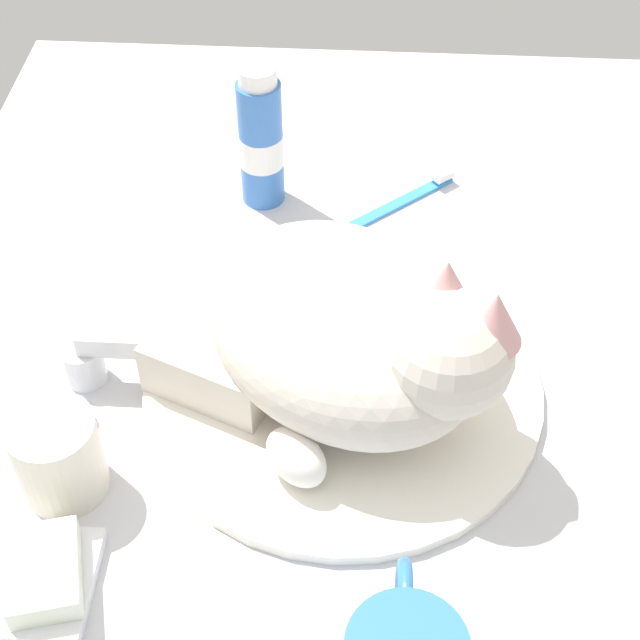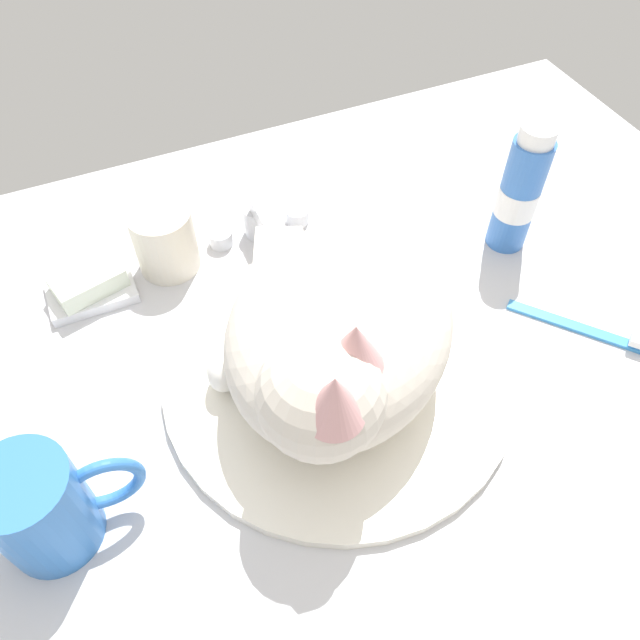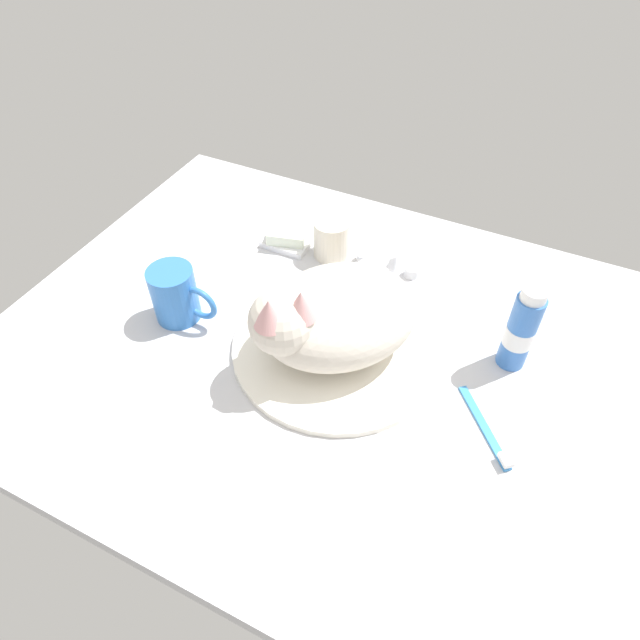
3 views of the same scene
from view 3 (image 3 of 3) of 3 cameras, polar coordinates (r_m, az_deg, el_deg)
The scene contains 10 objects.
ground_plane at distance 91.65cm, azimuth 1.77°, elevation -3.50°, with size 110.00×82.50×3.00cm, color silver.
sink_basin at distance 90.11cm, azimuth 1.80°, elevation -2.65°, with size 33.69×33.69×1.09cm, color white.
faucet at distance 102.70cm, azimuth 6.65°, elevation 5.90°, with size 12.33×10.80×5.76cm.
cat at distance 84.39cm, azimuth 1.02°, elevation 0.48°, with size 31.07×32.48×16.36cm.
coffee_mug at distance 95.06cm, azimuth -14.39°, elevation 2.50°, with size 11.97×7.54×9.76cm.
rinse_cup at distance 105.38cm, azimuth 1.17°, elevation 8.26°, with size 6.70×6.70×7.49cm.
soap_dish at distance 109.85cm, azimuth -3.32°, elevation 7.91°, with size 9.00×6.40×1.20cm, color white.
soap_bar at distance 108.80cm, azimuth -3.36°, elevation 8.62°, with size 7.11×4.98×2.23cm, color silver.
toothpaste_bottle at distance 88.53cm, azimuth 19.72°, elevation -0.96°, with size 4.46×4.46×15.32cm.
toothbrush at distance 83.82cm, azimuth 16.62°, elevation -10.69°, with size 10.39×11.76×1.60cm.
Camera 3 is at (23.49, -54.97, 67.96)cm, focal length 31.54 mm.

